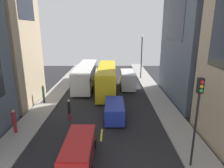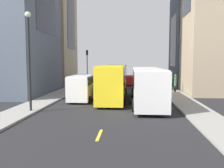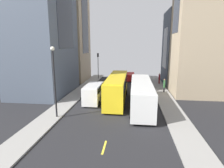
{
  "view_description": "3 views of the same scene",
  "coord_description": "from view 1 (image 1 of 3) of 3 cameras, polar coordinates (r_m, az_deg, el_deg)",
  "views": [
    {
      "loc": [
        0.9,
        -27.58,
        8.72
      ],
      "look_at": [
        0.94,
        -2.77,
        1.78
      ],
      "focal_mm": 31.45,
      "sensor_mm": 36.0,
      "label": 1
    },
    {
      "loc": [
        -1.67,
        25.05,
        3.96
      ],
      "look_at": [
        0.33,
        -0.32,
        1.57
      ],
      "focal_mm": 38.11,
      "sensor_mm": 36.0,
      "label": 2
    },
    {
      "loc": [
        -2.16,
        25.78,
        7.93
      ],
      "look_at": [
        1.26,
        -3.48,
        1.7
      ],
      "focal_mm": 29.94,
      "sensor_mm": 36.0,
      "label": 3
    }
  ],
  "objects": [
    {
      "name": "ground_plane",
      "position": [
        28.94,
        -1.86,
        -1.9
      ],
      "size": [
        40.37,
        40.37,
        0.0
      ],
      "primitive_type": "plane",
      "color": "black"
    },
    {
      "name": "car_red_0",
      "position": [
        14.16,
        -9.72,
        -18.0
      ],
      "size": [
        2.09,
        4.7,
        1.57
      ],
      "color": "red",
      "rests_on": "ground"
    },
    {
      "name": "lane_stripe_4",
      "position": [
        41.12,
        -1.34,
        3.41
      ],
      "size": [
        0.16,
        2.0,
        0.01
      ],
      "primitive_type": "cube",
      "color": "yellow",
      "rests_on": "ground"
    },
    {
      "name": "traffic_light_near_corner",
      "position": [
        12.86,
        23.61,
        -6.18
      ],
      "size": [
        0.32,
        0.44,
        5.87
      ],
      "color": "black",
      "rests_on": "ground"
    },
    {
      "name": "delivery_van_white",
      "position": [
        29.8,
        4.5,
        1.6
      ],
      "size": [
        2.25,
        5.19,
        2.58
      ],
      "color": "white",
      "rests_on": "ground"
    },
    {
      "name": "sidewalk_west",
      "position": [
        29.94,
        -15.21,
        -1.71
      ],
      "size": [
        2.55,
        44.0,
        0.15
      ],
      "primitive_type": "cube",
      "color": "gray",
      "rests_on": "ground"
    },
    {
      "name": "lane_stripe_2",
      "position": [
        24.96,
        -2.15,
        -4.8
      ],
      "size": [
        0.16,
        2.0,
        0.01
      ],
      "primitive_type": "cube",
      "color": "yellow",
      "rests_on": "ground"
    },
    {
      "name": "pedestrian_crossing_mid",
      "position": [
        19.78,
        -12.44,
        -7.17
      ],
      "size": [
        0.29,
        0.29,
        2.16
      ],
      "rotation": [
        0.0,
        0.0,
        4.83
      ],
      "color": "maroon",
      "rests_on": "ground"
    },
    {
      "name": "sidewalk_east",
      "position": [
        29.52,
        11.67,
        -1.72
      ],
      "size": [
        2.55,
        44.0,
        0.15
      ],
      "primitive_type": "cube",
      "color": "gray",
      "rests_on": "ground"
    },
    {
      "name": "city_bus_white",
      "position": [
        31.08,
        -7.69,
        3.03
      ],
      "size": [
        2.8,
        12.23,
        3.35
      ],
      "color": "silver",
      "rests_on": "ground"
    },
    {
      "name": "streetlamp_near",
      "position": [
        35.42,
        8.53,
        9.06
      ],
      "size": [
        0.44,
        0.44,
        7.6
      ],
      "color": "black",
      "rests_on": "ground"
    },
    {
      "name": "car_blue_1",
      "position": [
        19.8,
        0.66,
        -7.37
      ],
      "size": [
        2.06,
        4.5,
        1.66
      ],
      "color": "#2338AD",
      "rests_on": "ground"
    },
    {
      "name": "lane_stripe_3",
      "position": [
        32.96,
        -1.65,
        0.31
      ],
      "size": [
        0.16,
        2.0,
        0.01
      ],
      "primitive_type": "cube",
      "color": "yellow",
      "rests_on": "ground"
    },
    {
      "name": "lane_stripe_5",
      "position": [
        49.36,
        -1.13,
        5.48
      ],
      "size": [
        0.16,
        2.0,
        0.01
      ],
      "primitive_type": "cube",
      "color": "yellow",
      "rests_on": "ground"
    },
    {
      "name": "pedestrian_crossing_near",
      "position": [
        18.81,
        -26.62,
        -9.49
      ],
      "size": [
        0.35,
        0.35,
        2.09
      ],
      "rotation": [
        0.0,
        0.0,
        3.1
      ],
      "color": "maroon",
      "rests_on": "ground"
    },
    {
      "name": "streetcar_yellow",
      "position": [
        28.26,
        -1.61,
        2.14
      ],
      "size": [
        2.7,
        12.07,
        3.59
      ],
      "color": "yellow",
      "rests_on": "ground"
    },
    {
      "name": "pedestrian_walking_far",
      "position": [
        24.8,
        -19.39,
        -2.58
      ],
      "size": [
        0.3,
        0.3,
        2.21
      ],
      "rotation": [
        0.0,
        0.0,
        2.83
      ],
      "color": "black",
      "rests_on": "ground"
    },
    {
      "name": "lane_stripe_1",
      "position": [
        17.35,
        -3.15,
        -14.54
      ],
      "size": [
        0.16,
        2.0,
        0.01
      ],
      "primitive_type": "cube",
      "color": "yellow",
      "rests_on": "ground"
    }
  ]
}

